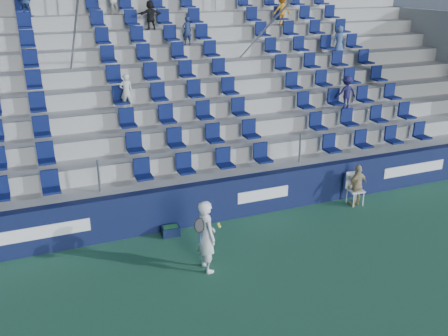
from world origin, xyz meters
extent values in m
plane|color=#2B6545|center=(0.00, 0.00, 0.00)|extent=(70.00, 70.00, 0.00)
cube|color=#10173C|center=(0.00, 3.15, 0.60)|extent=(24.00, 0.30, 1.20)
cube|color=white|center=(-5.00, 2.99, 0.62)|extent=(3.20, 0.02, 0.34)
cube|color=white|center=(1.50, 2.99, 0.62)|extent=(1.60, 0.02, 0.34)
cube|color=white|center=(7.00, 2.99, 0.62)|extent=(2.40, 0.02, 0.34)
cube|color=#9D9D98|center=(0.00, 3.72, 0.60)|extent=(24.00, 0.85, 1.20)
cube|color=#9D9D98|center=(0.00, 4.57, 0.85)|extent=(24.00, 0.85, 1.70)
cube|color=#9D9D98|center=(0.00, 5.42, 1.10)|extent=(24.00, 0.85, 2.20)
cube|color=#9D9D98|center=(0.00, 6.28, 1.35)|extent=(24.00, 0.85, 2.70)
cube|color=#9D9D98|center=(0.00, 7.12, 1.60)|extent=(24.00, 0.85, 3.20)
cube|color=#9D9D98|center=(0.00, 7.97, 1.85)|extent=(24.00, 0.85, 3.70)
cube|color=#9D9D98|center=(0.00, 8.82, 2.10)|extent=(24.00, 0.85, 4.20)
cube|color=#9D9D98|center=(0.00, 9.68, 2.35)|extent=(24.00, 0.85, 4.70)
cube|color=#9D9D98|center=(0.00, 10.52, 2.60)|extent=(24.00, 0.85, 5.20)
cube|color=#9D9D98|center=(0.00, 11.20, 3.10)|extent=(24.00, 0.50, 6.20)
cube|color=#9D9D98|center=(11.85, 7.12, 2.60)|extent=(0.30, 7.65, 5.20)
cube|color=#0B1546|center=(0.00, 3.72, 1.55)|extent=(16.05, 0.50, 0.70)
cube|color=#0B1546|center=(0.00, 4.57, 2.05)|extent=(16.05, 0.50, 0.70)
cube|color=#0B1546|center=(0.00, 5.42, 2.55)|extent=(16.05, 0.50, 0.70)
cube|color=#0B1546|center=(0.00, 6.28, 3.05)|extent=(16.05, 0.50, 0.70)
cube|color=#0B1546|center=(0.00, 7.12, 3.55)|extent=(16.05, 0.50, 0.70)
cube|color=#0B1546|center=(0.00, 7.97, 4.05)|extent=(16.05, 0.50, 0.70)
cube|color=#0B1546|center=(0.00, 8.82, 4.55)|extent=(16.05, 0.50, 0.70)
cube|color=#0B1546|center=(0.00, 9.68, 5.05)|extent=(16.05, 0.50, 0.70)
cube|color=#0B1546|center=(0.00, 10.52, 5.55)|extent=(16.05, 0.50, 0.70)
cylinder|color=gray|center=(-3.00, 7.12, 4.35)|extent=(0.06, 7.68, 4.55)
cylinder|color=gray|center=(3.00, 7.12, 4.35)|extent=(0.06, 7.68, 4.55)
imported|color=#BBB8A8|center=(-1.13, 10.47, 5.72)|extent=(0.59, 0.50, 1.04)
imported|color=#1A1848|center=(5.80, 5.38, 2.77)|extent=(0.77, 0.48, 1.14)
imported|color=#19294D|center=(-4.09, 10.47, 5.74)|extent=(0.62, 0.55, 1.08)
imported|color=orange|center=(5.43, 9.62, 5.25)|extent=(0.77, 0.52, 1.10)
imported|color=black|center=(0.08, 9.62, 5.21)|extent=(0.97, 0.44, 1.01)
imported|color=#182449|center=(1.18, 8.77, 4.69)|extent=(0.38, 0.28, 0.98)
imported|color=beige|center=(-1.63, 6.23, 3.24)|extent=(0.40, 0.27, 1.07)
imported|color=#3C5486|center=(7.08, 7.92, 4.22)|extent=(0.55, 0.39, 1.05)
imported|color=white|center=(-1.03, 0.83, 0.89)|extent=(0.48, 0.68, 1.78)
cylinder|color=navy|center=(-1.28, 0.58, 1.03)|extent=(0.03, 0.03, 0.28)
torus|color=black|center=(-1.28, 0.58, 1.33)|extent=(0.30, 0.17, 0.28)
plane|color=#262626|center=(-1.28, 0.58, 1.33)|extent=(0.30, 0.16, 0.29)
sphere|color=yellow|center=(-0.78, 0.63, 1.19)|extent=(0.07, 0.07, 0.07)
sphere|color=yellow|center=(-0.78, 0.69, 1.22)|extent=(0.07, 0.07, 0.07)
cube|color=white|center=(4.40, 2.55, 0.46)|extent=(0.49, 0.49, 0.04)
cube|color=white|center=(4.40, 2.76, 0.73)|extent=(0.44, 0.09, 0.54)
cylinder|color=white|center=(4.22, 2.37, 0.22)|extent=(0.03, 0.03, 0.44)
cylinder|color=white|center=(4.58, 2.37, 0.22)|extent=(0.03, 0.03, 0.44)
cylinder|color=white|center=(4.22, 2.73, 0.22)|extent=(0.03, 0.03, 0.44)
cylinder|color=white|center=(4.58, 2.73, 0.22)|extent=(0.03, 0.03, 0.44)
imported|color=tan|center=(4.40, 2.50, 0.65)|extent=(0.81, 0.47, 1.29)
cube|color=black|center=(-1.36, 2.75, 0.13)|extent=(0.49, 0.34, 0.26)
cube|color=#1E662D|center=(-1.36, 2.75, 0.19)|extent=(0.40, 0.25, 0.16)
camera|label=1|loc=(-4.47, -8.79, 6.52)|focal=40.00mm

